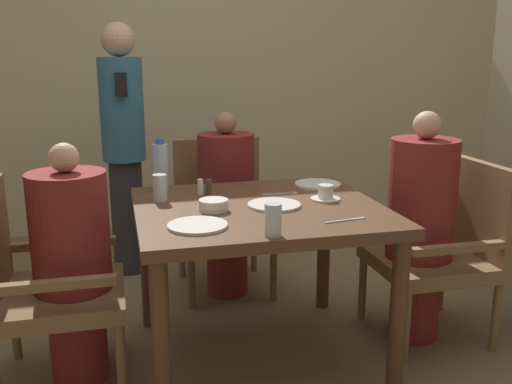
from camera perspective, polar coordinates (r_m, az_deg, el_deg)
The scene contains 22 objects.
ground_plane at distance 2.81m, azimuth 0.25°, elevation -15.92°, with size 16.00×16.00×0.00m, color #7A664C.
wall_back at distance 4.60m, azimuth -6.66°, elevation 13.80°, with size 8.00×0.06×2.80m.
dining_table at distance 2.55m, azimuth 0.27°, elevation -3.50°, with size 1.08×0.98×0.73m.
chair_left_side at distance 2.56m, azimuth -21.01°, elevation -8.26°, with size 0.53×0.53×0.88m.
diner_in_left_chair at distance 2.52m, azimuth -17.88°, elevation -6.77°, with size 0.32×0.32×1.04m.
chair_far_side at distance 3.44m, azimuth -3.41°, elevation -1.78°, with size 0.53×0.53×0.88m.
diner_in_far_chair at distance 3.28m, azimuth -2.97°, elevation -1.09°, with size 0.32×0.32×1.07m.
chair_right_side at distance 2.97m, azimuth 18.35°, elevation -5.01°, with size 0.53×0.53×0.88m.
diner_in_right_chair at distance 2.87m, azimuth 16.07°, elevation -3.25°, with size 0.32×0.32×1.13m.
standing_host at distance 3.65m, azimuth -13.09°, elevation 4.81°, with size 0.27×0.30×1.57m.
plate_main_left at distance 2.23m, azimuth -5.87°, elevation -3.35°, with size 0.24×0.24×0.01m.
plate_main_right at distance 2.51m, azimuth 1.82°, elevation -1.30°, with size 0.24×0.24×0.01m.
plate_dessert_center at distance 2.92m, azimuth 6.20°, elevation 0.78°, with size 0.24×0.24×0.01m.
teacup_with_saucer at distance 2.64m, azimuth 6.97°, elevation -0.18°, with size 0.14×0.14×0.07m.
bowl_small at distance 2.45m, azimuth -4.27°, elevation -1.31°, with size 0.13×0.13×0.05m.
water_bottle at distance 2.85m, azimuth -9.53°, elevation 2.60°, with size 0.08×0.08×0.25m.
glass_tall_near at distance 2.62m, azimuth -9.59°, elevation 0.41°, with size 0.06×0.06×0.12m.
glass_tall_mid at distance 2.09m, azimuth 1.72°, elevation -2.81°, with size 0.06×0.06×0.12m.
salt_shaker at distance 2.73m, azimuth -5.57°, elevation 0.53°, with size 0.03×0.03×0.07m.
pepper_shaker at distance 2.73m, azimuth -4.76°, elevation 0.54°, with size 0.03×0.03×0.07m.
fork_beside_plate at distance 2.73m, azimuth 2.75°, elevation -0.14°, with size 0.17×0.02×0.00m.
knife_beside_plate at distance 2.33m, azimuth 9.11°, elevation -2.78°, with size 0.19×0.05×0.00m.
Camera 1 is at (-0.60, -2.36, 1.39)m, focal length 40.00 mm.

